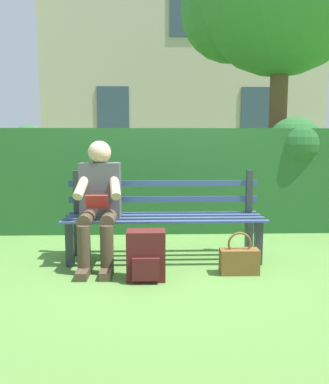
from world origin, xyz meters
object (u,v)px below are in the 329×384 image
park_bench (164,216)px  handbag (239,260)px  person_seated (99,200)px  backpack (146,256)px

park_bench → handbag: bearing=142.4°
person_seated → backpack: size_ratio=2.76×
person_seated → backpack: bearing=134.3°
person_seated → park_bench: bearing=-164.8°
backpack → handbag: bearing=-171.4°
backpack → handbag: 0.83m
backpack → handbag: (-0.82, -0.12, -0.08)m
park_bench → person_seated: 0.66m
person_seated → backpack: person_seated is taller
park_bench → handbag: 0.87m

